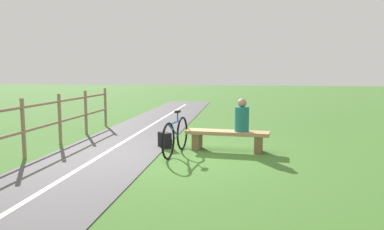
% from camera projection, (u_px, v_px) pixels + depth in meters
% --- Properties ---
extents(ground_plane, '(80.00, 80.00, 0.00)m').
position_uv_depth(ground_plane, '(170.00, 154.00, 7.91)').
color(ground_plane, '#3D6B28').
extents(bench, '(1.89, 0.66, 0.45)m').
position_uv_depth(bench, '(227.00, 137.00, 8.25)').
color(bench, '#A88456').
rests_on(bench, ground_plane).
extents(person_seated, '(0.35, 0.35, 0.73)m').
position_uv_depth(person_seated, '(242.00, 117.00, 8.12)').
color(person_seated, '#1E6B66').
rests_on(person_seated, bench).
extents(bicycle, '(0.26, 1.73, 0.93)m').
position_uv_depth(bicycle, '(176.00, 136.00, 7.89)').
color(bicycle, black).
rests_on(bicycle, ground_plane).
extents(backpack, '(0.37, 0.38, 0.36)m').
position_uv_depth(backpack, '(165.00, 140.00, 8.61)').
color(backpack, black).
rests_on(backpack, ground_plane).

